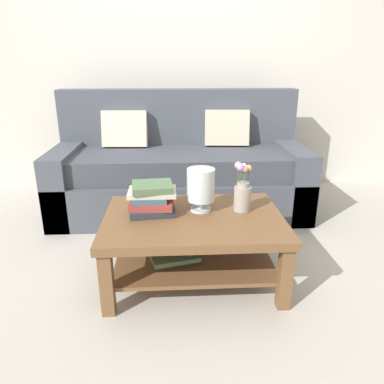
# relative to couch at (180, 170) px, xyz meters

# --- Properties ---
(ground_plane) EXTENTS (10.00, 10.00, 0.00)m
(ground_plane) POSITION_rel_couch_xyz_m (0.03, -0.91, -0.36)
(ground_plane) COLOR #B7B2A8
(back_wall) EXTENTS (6.40, 0.12, 2.70)m
(back_wall) POSITION_rel_couch_xyz_m (0.03, 0.74, 0.99)
(back_wall) COLOR beige
(back_wall) RESTS_ON ground
(couch) EXTENTS (2.19, 0.90, 1.06)m
(couch) POSITION_rel_couch_xyz_m (0.00, 0.00, 0.00)
(couch) COLOR #474C56
(couch) RESTS_ON ground
(coffee_table) EXTENTS (1.07, 0.75, 0.42)m
(coffee_table) POSITION_rel_couch_xyz_m (0.04, -1.19, -0.06)
(coffee_table) COLOR brown
(coffee_table) RESTS_ON ground
(book_stack_main) EXTENTS (0.29, 0.25, 0.18)m
(book_stack_main) POSITION_rel_couch_xyz_m (-0.20, -1.11, 0.15)
(book_stack_main) COLOR #2D333D
(book_stack_main) RESTS_ON coffee_table
(glass_hurricane_vase) EXTENTS (0.17, 0.17, 0.27)m
(glass_hurricane_vase) POSITION_rel_couch_xyz_m (0.10, -1.09, 0.22)
(glass_hurricane_vase) COLOR silver
(glass_hurricane_vase) RESTS_ON coffee_table
(flower_pitcher) EXTENTS (0.11, 0.11, 0.31)m
(flower_pitcher) POSITION_rel_couch_xyz_m (0.35, -1.10, 0.17)
(flower_pitcher) COLOR #9E998E
(flower_pitcher) RESTS_ON coffee_table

